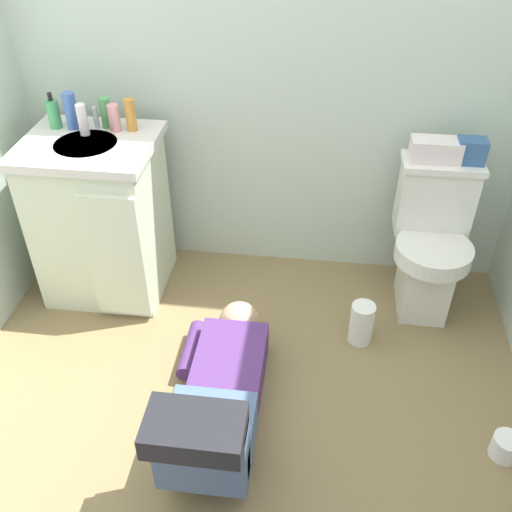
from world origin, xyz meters
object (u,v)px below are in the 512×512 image
Objects in this scene: bottle_amber at (131,115)px; bottle_pink at (114,118)px; toilet at (430,242)px; person_plumber at (218,398)px; faucet at (96,118)px; tissue_box at (436,150)px; toiletry_bag at (471,151)px; soap_dispenser at (54,114)px; paper_towel_roll at (361,323)px; toilet_paper_roll at (506,447)px; bottle_white at (83,120)px; bottle_blue at (71,111)px; bottle_green at (106,113)px; vanity_cabinet at (102,217)px.

bottle_pink is at bearing -170.13° from bottle_amber.
toilet reaches higher than person_plumber.
faucet reaches higher than tissue_box.
soap_dispenser reaches higher than toiletry_bag.
paper_towel_roll is (1.47, -0.38, -0.78)m from soap_dispenser.
soap_dispenser reaches higher than toilet_paper_roll.
tissue_box is 1.78× the size of bottle_pink.
toilet is 0.96m from toilet_paper_roll.
bottle_white is (-0.75, 0.89, 0.71)m from person_plumber.
bottle_pink reaches higher than toilet_paper_roll.
soap_dispenser is 1.35× the size of bottle_pink.
bottle_blue is at bearing 164.48° from paper_towel_roll.
toiletry_bag is 1.80m from bottle_blue.
bottle_amber is at bearing -8.39° from bottle_green.
paper_towel_roll is at bearing -14.03° from bottle_white.
bottle_pink is at bearing -33.64° from bottle_green.
bottle_amber is at bearing 9.87° from bottle_pink.
toilet is 6.05× the size of toiletry_bag.
faucet is 0.59× the size of bottle_blue.
faucet is at bearing 67.10° from bottle_white.
vanity_cabinet is at bearing -174.29° from tissue_box.
toilet_paper_roll is at bearing -73.51° from tissue_box.
bottle_green is at bearing 179.80° from tissue_box.
bottle_pink reaches higher than faucet.
tissue_box is at bearing 1.03° from bottle_pink.
toilet_paper_roll is at bearing -24.91° from soap_dispenser.
bottle_amber reaches higher than toiletry_bag.
bottle_pink reaches higher than toiletry_bag.
faucet is 0.71× the size of bottle_green.
bottle_pink is at bearing -178.97° from tissue_box.
bottle_pink is (0.09, -0.02, 0.01)m from faucet.
toilet_paper_roll is (1.86, -0.88, -0.84)m from bottle_white.
tissue_box reaches higher than person_plumber.
bottle_blue is at bearing 177.75° from toilet.
tissue_box reaches higher than paper_towel_roll.
tissue_box is at bearing 116.43° from toilet.
bottle_pink is at bearing 162.12° from paper_towel_roll.
faucet is at bearing 152.35° from toilet_paper_roll.
bottle_green reaches higher than toilet.
soap_dispenser is at bearing 146.90° from vanity_cabinet.
toiletry_bag is (0.97, 0.97, 0.63)m from person_plumber.
person_plumber is 1.51m from toiletry_bag.
faucet is at bearing 177.00° from toilet.
toilet is 1.25m from person_plumber.
soap_dispenser is at bearing -172.17° from bottle_green.
paper_towel_roll is at bearing -18.55° from bottle_green.
bottle_white is at bearing -132.20° from bottle_green.
bottle_green reaches higher than faucet.
bottle_green is 0.06m from bottle_pink.
bottle_green is at bearing 179.82° from toiletry_bag.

